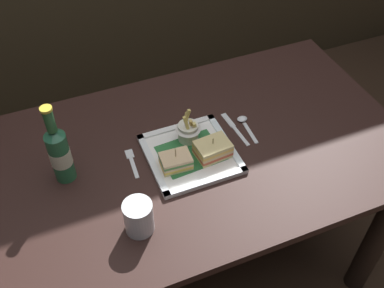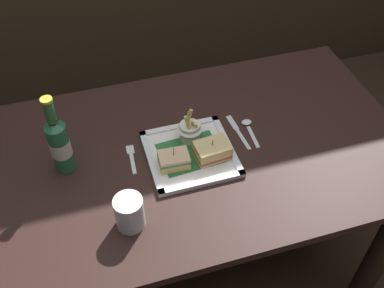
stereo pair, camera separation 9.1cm
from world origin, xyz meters
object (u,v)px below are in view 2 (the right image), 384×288
Objects in this scene: square_plate at (190,154)px; fork at (132,157)px; knife at (237,130)px; sandwich_half_left at (174,160)px; beer_bottle at (59,144)px; water_glass at (130,214)px; dining_table at (194,181)px; spoon at (248,126)px; fries_cup at (190,129)px; sandwich_half_right at (212,151)px.

fork is (-0.18, 0.04, -0.00)m from square_plate.
fork and knife have the same top height.
sandwich_half_left is 0.26m from knife.
square_plate is at bearing -13.84° from fork.
beer_bottle is 0.30m from water_glass.
beer_bottle is at bearing 119.93° from water_glass.
dining_table is at bearing -7.86° from fork.
square_plate is (-0.02, -0.02, 0.16)m from dining_table.
spoon reaches higher than knife.
square_plate is 2.04× the size of spoon.
beer_bottle is 0.60m from spoon.
fork reaches higher than dining_table.
square_plate is 2.83× the size of sandwich_half_left.
fries_cup reaches higher than sandwich_half_left.
knife is (0.36, 0.02, -0.00)m from fork.
dining_table is at bearing -6.63° from beer_bottle.
sandwich_half_right is 0.33m from water_glass.
fork is at bearing 172.14° from dining_table.
spoon reaches higher than dining_table.
knife is (0.16, -0.00, -0.05)m from fries_cup.
beer_bottle reaches higher than fork.
beer_bottle is at bearing -179.68° from spoon.
square_plate is 0.23m from spoon.
dining_table is 8.22× the size of knife.
beer_bottle is (-0.39, 0.05, 0.26)m from dining_table.
sandwich_half_right is at bearing -12.16° from beer_bottle.
water_glass reaches higher than fork.
water_glass is at bearing -139.31° from square_plate.
fries_cup is 0.65× the size of knife.
square_plate is 2.43× the size of sandwich_half_right.
sandwich_half_left is 0.72× the size of spoon.
water_glass reaches higher than knife.
fries_cup is at bearing 49.12° from sandwich_half_left.
water_glass is 0.83× the size of fork.
beer_bottle reaches higher than knife.
fries_cup is 1.09× the size of water_glass.
fries_cup is at bearing 86.77° from dining_table.
fries_cup reaches higher than knife.
sandwich_half_left is at bearing -152.57° from square_plate.
spoon is (0.28, 0.10, -0.03)m from sandwich_half_left.
spoon is (0.22, 0.07, -0.00)m from square_plate.
sandwich_half_right reaches higher than dining_table.
spoon reaches higher than fork.
knife is at bearing -0.27° from beer_bottle.
water_glass is (-0.23, -0.19, 0.04)m from square_plate.
fries_cup is (0.02, 0.06, 0.05)m from square_plate.
knife is at bearing -171.67° from spoon.
fries_cup reaches higher than square_plate.
square_plate is 0.18m from fork.
knife is at bearing 14.72° from dining_table.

